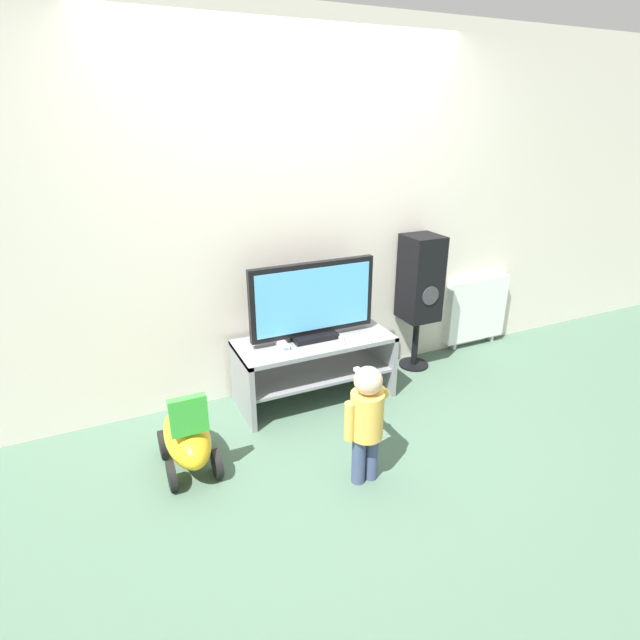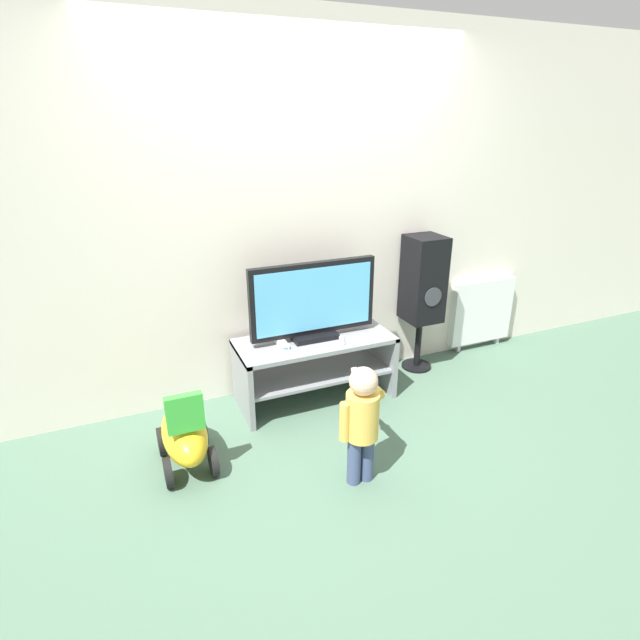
# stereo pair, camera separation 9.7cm
# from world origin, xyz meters

# --- Properties ---
(ground_plane) EXTENTS (16.00, 16.00, 0.00)m
(ground_plane) POSITION_xyz_m (0.00, 0.00, 0.00)
(ground_plane) COLOR #4C6B56
(wall_back) EXTENTS (10.00, 0.06, 2.60)m
(wall_back) POSITION_xyz_m (0.00, 0.56, 1.30)
(wall_back) COLOR silver
(wall_back) RESTS_ON ground_plane
(tv_stand) EXTENTS (1.12, 0.48, 0.48)m
(tv_stand) POSITION_xyz_m (0.00, 0.24, 0.32)
(tv_stand) COLOR gray
(tv_stand) RESTS_ON ground_plane
(television) EXTENTS (0.91, 0.20, 0.55)m
(television) POSITION_xyz_m (0.00, 0.26, 0.75)
(television) COLOR black
(television) RESTS_ON tv_stand
(game_console) EXTENTS (0.06, 0.20, 0.04)m
(game_console) POSITION_xyz_m (-0.25, 0.23, 0.50)
(game_console) COLOR white
(game_console) RESTS_ON tv_stand
(remote_primary) EXTENTS (0.05, 0.13, 0.03)m
(remote_primary) POSITION_xyz_m (0.32, 0.08, 0.49)
(remote_primary) COLOR white
(remote_primary) RESTS_ON tv_stand
(remote_secondary) EXTENTS (0.08, 0.13, 0.03)m
(remote_secondary) POSITION_xyz_m (0.15, 0.11, 0.49)
(remote_secondary) COLOR white
(remote_secondary) RESTS_ON tv_stand
(child) EXTENTS (0.28, 0.42, 0.72)m
(child) POSITION_xyz_m (-0.11, -0.69, 0.43)
(child) COLOR #3F4C72
(child) RESTS_ON ground_plane
(speaker_tower) EXTENTS (0.27, 0.29, 1.11)m
(speaker_tower) POSITION_xyz_m (0.97, 0.36, 0.74)
(speaker_tower) COLOR black
(speaker_tower) RESTS_ON ground_plane
(ride_on_toy) EXTENTS (0.29, 0.58, 0.56)m
(ride_on_toy) POSITION_xyz_m (-1.00, -0.17, 0.21)
(ride_on_toy) COLOR gold
(ride_on_toy) RESTS_ON ground_plane
(radiator) EXTENTS (0.62, 0.08, 0.63)m
(radiator) POSITION_xyz_m (1.70, 0.49, 0.34)
(radiator) COLOR white
(radiator) RESTS_ON ground_plane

